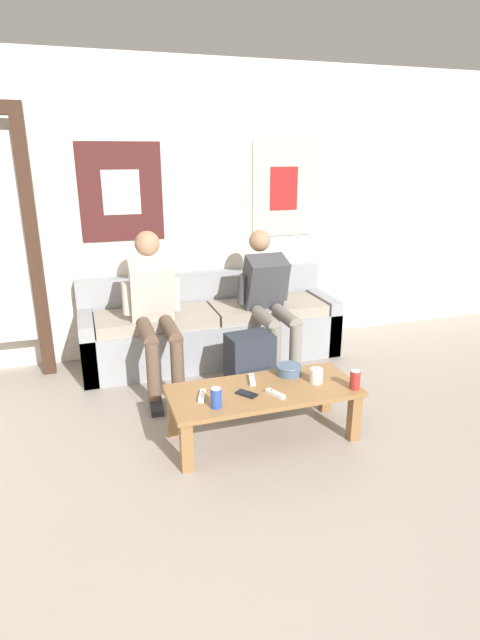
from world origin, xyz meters
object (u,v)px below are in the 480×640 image
(person_seated_adult, at_px, (154,305))
(drink_can_blue, at_px, (216,398))
(cell_phone, at_px, (247,394))
(pillar_candle, at_px, (316,376))
(drink_can_red, at_px, (355,380))
(ceramic_bowl, at_px, (289,369))
(person_seated_teen, at_px, (269,297))
(game_controller_near_right, at_px, (202,396))
(game_controller_near_left, at_px, (275,394))
(couch, at_px, (211,329))
(coffee_table, at_px, (264,397))
(backpack, at_px, (250,365))
(game_controller_far_center, at_px, (252,380))

(person_seated_adult, height_order, drink_can_blue, person_seated_adult)
(cell_phone, bearing_deg, pillar_candle, 2.77)
(drink_can_blue, relative_size, drink_can_red, 1.00)
(ceramic_bowl, distance_m, pillar_candle, 0.21)
(person_seated_teen, distance_m, drink_can_red, 1.29)
(person_seated_adult, bearing_deg, game_controller_near_right, -83.54)
(ceramic_bowl, relative_size, cell_phone, 1.19)
(person_seated_teen, distance_m, pillar_candle, 1.13)
(game_controller_near_left, bearing_deg, drink_can_red, -7.26)
(drink_can_blue, relative_size, game_controller_near_left, 0.86)
(couch, bearing_deg, person_seated_teen, -37.86)
(coffee_table, relative_size, backpack, 2.57)
(backpack, distance_m, game_controller_near_left, 0.78)
(cell_phone, bearing_deg, backpack, 69.21)
(person_seated_teen, bearing_deg, couch, 142.14)
(backpack, relative_size, pillar_candle, 4.31)
(person_seated_adult, height_order, game_controller_near_left, person_seated_adult)
(backpack, bearing_deg, drink_can_blue, -121.62)
(person_seated_adult, height_order, person_seated_teen, person_seated_adult)
(drink_can_red, distance_m, game_controller_near_left, 0.53)
(drink_can_red, relative_size, game_controller_near_right, 0.84)
(person_seated_teen, height_order, drink_can_blue, person_seated_teen)
(game_controller_near_right, bearing_deg, person_seated_teen, 51.81)
(person_seated_teen, bearing_deg, game_controller_near_left, -108.94)
(drink_can_blue, bearing_deg, ceramic_bowl, 26.24)
(game_controller_near_right, bearing_deg, cell_phone, -9.83)
(pillar_candle, xyz_separation_m, drink_can_blue, (-0.72, -0.12, 0.01))
(drink_can_blue, distance_m, game_controller_far_center, 0.42)
(drink_can_red, relative_size, cell_phone, 0.83)
(drink_can_blue, bearing_deg, game_controller_near_right, 109.17)
(drink_can_red, bearing_deg, game_controller_near_right, 169.42)
(drink_can_red, bearing_deg, game_controller_near_left, 172.74)
(couch, relative_size, game_controller_near_right, 15.48)
(couch, xyz_separation_m, coffee_table, (-0.02, -1.42, 0.02))
(person_seated_adult, height_order, game_controller_near_right, person_seated_adult)
(pillar_candle, relative_size, cell_phone, 0.74)
(cell_phone, bearing_deg, drink_can_blue, -156.38)
(cell_phone, bearing_deg, couch, 84.00)
(couch, xyz_separation_m, ceramic_bowl, (0.22, -1.26, 0.12))
(couch, xyz_separation_m, person_seated_teen, (0.42, -0.33, 0.36))
(person_seated_adult, xyz_separation_m, game_controller_far_center, (0.49, -0.93, -0.29))
(game_controller_near_right, bearing_deg, coffee_table, -0.70)
(coffee_table, relative_size, ceramic_bowl, 6.91)
(person_seated_teen, height_order, pillar_candle, person_seated_teen)
(person_seated_adult, bearing_deg, game_controller_near_left, -64.39)
(drink_can_blue, relative_size, cell_phone, 0.83)
(person_seated_adult, relative_size, person_seated_teen, 1.04)
(drink_can_blue, relative_size, game_controller_near_right, 0.84)
(backpack, xyz_separation_m, ceramic_bowl, (0.11, -0.50, 0.17))
(game_controller_near_left, bearing_deg, cell_phone, 158.47)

